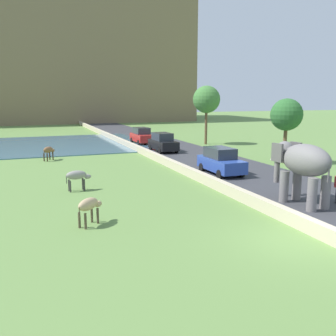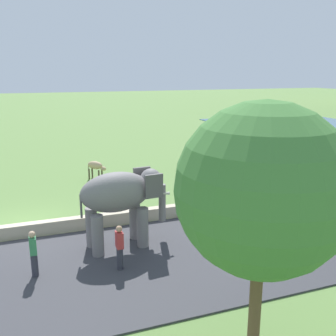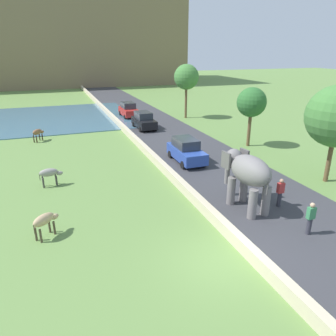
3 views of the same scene
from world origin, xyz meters
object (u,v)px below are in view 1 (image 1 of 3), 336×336
object	(u,v)px
cow_brown	(49,150)
cow_grey	(77,176)
elephant	(302,164)
cow_tan	(89,205)
car_blue	(221,161)
car_black	(163,142)
car_red	(142,136)

from	to	relation	value
cow_brown	cow_grey	size ratio (longest dim) A/B	0.91
elephant	cow_grey	size ratio (longest dim) A/B	2.50
elephant	cow_tan	bearing A→B (deg)	175.96
cow_brown	elephant	bearing A→B (deg)	-59.71
car_blue	cow_brown	world-z (taller)	car_blue
cow_tan	cow_brown	size ratio (longest dim) A/B	0.98
cow_tan	cow_grey	distance (m)	6.00
elephant	cow_brown	world-z (taller)	elephant
cow_tan	car_black	bearing A→B (deg)	61.69
car_red	car_blue	bearing A→B (deg)	-90.00
elephant	cow_grey	distance (m)	11.77
car_black	cow_tan	bearing A→B (deg)	-118.31
car_red	cow_tan	bearing A→B (deg)	-111.49
elephant	car_red	distance (m)	25.98
elephant	car_blue	world-z (taller)	elephant
car_blue	cow_grey	world-z (taller)	car_blue
cow_brown	car_red	bearing A→B (deg)	37.74
car_black	cow_grey	bearing A→B (deg)	-127.66
car_red	car_black	bearing A→B (deg)	-90.00
elephant	car_black	bearing A→B (deg)	89.94
cow_grey	cow_tan	bearing A→B (deg)	-93.05
elephant	car_red	world-z (taller)	elephant
car_red	cow_tan	xyz separation A→B (m)	(-9.94, -25.26, -0.06)
elephant	car_blue	size ratio (longest dim) A/B	0.88
car_red	cow_tan	size ratio (longest dim) A/B	3.20
elephant	cow_tan	world-z (taller)	elephant
cow_brown	cow_grey	world-z (taller)	same
elephant	car_red	bearing A→B (deg)	89.96
car_black	cow_grey	distance (m)	15.75
car_blue	cow_brown	size ratio (longest dim) A/B	3.11
car_black	cow_brown	size ratio (longest dim) A/B	3.13
elephant	car_black	distance (m)	19.20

